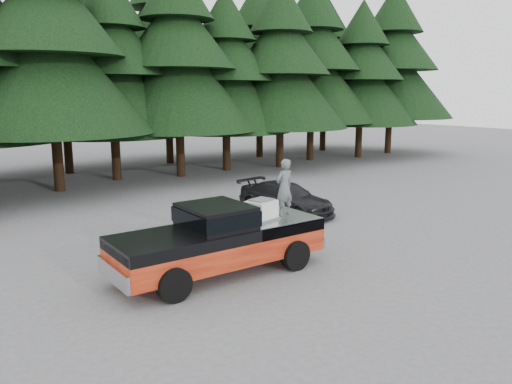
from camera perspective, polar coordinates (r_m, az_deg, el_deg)
ground at (r=14.13m, az=-2.17°, el=-8.68°), size 120.00×120.00×0.00m
pickup_truck at (r=13.56m, az=-4.20°, el=-6.60°), size 6.00×2.04×1.33m
truck_cab at (r=13.25m, az=-4.63°, el=-2.72°), size 1.66×1.90×0.59m
air_compressor at (r=13.93m, az=0.63°, el=-2.13°), size 0.90×0.81×0.52m
man_on_bed at (r=14.32m, az=3.26°, el=0.52°), size 0.63×0.45×1.64m
parked_car at (r=20.19m, az=3.42°, el=-0.73°), size 2.42×4.54×1.25m
treeline at (r=29.47m, az=-21.19°, el=16.21°), size 60.15×16.05×17.50m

